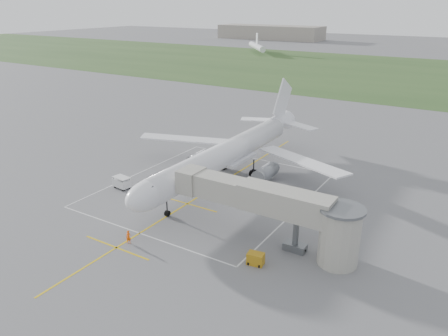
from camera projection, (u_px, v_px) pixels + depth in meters
The scene contains 11 objects.
ground at pixel (224, 181), 70.14m from camera, with size 700.00×700.00×0.00m, color #5F5E61.
grass_strip at pixel (397, 74), 173.24m from camera, with size 700.00×120.00×0.02m, color #2F4D21.
apron_markings at pixel (204, 193), 65.52m from camera, with size 28.20×60.00×0.01m.
airliner at pixel (227, 154), 69.16m from camera, with size 38.93×46.75×13.52m.
jet_bridge at pixel (279, 209), 49.98m from camera, with size 23.40×5.00×7.20m.
gpu_unit at pixel (256, 259), 47.66m from camera, with size 1.95×1.50×1.35m.
baggage_cart at pixel (122, 183), 67.02m from camera, with size 2.87×1.94×1.87m.
ramp_worker_nose at pixel (128, 237), 51.80m from camera, with size 0.59×0.39×1.62m, color #FF5708.
ramp_worker_wing at pixel (187, 170), 72.25m from camera, with size 0.82×0.64×1.69m, color orange.
distant_hangars at pixel (416, 37), 286.60m from camera, with size 345.00×49.00×12.00m.
distant_aircraft at pixel (438, 55), 204.81m from camera, with size 202.58×46.21×8.85m.
Camera 1 is at (34.18, -55.03, 26.96)m, focal length 35.00 mm.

